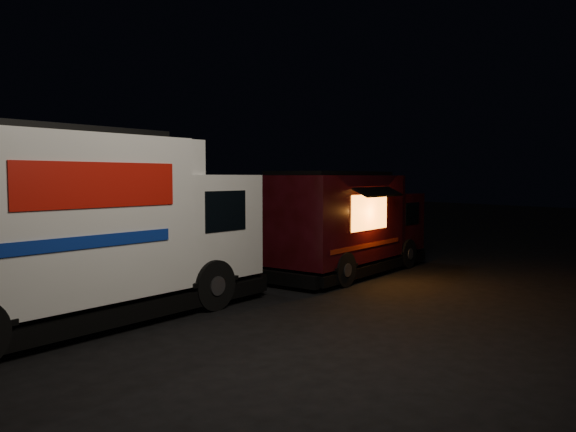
# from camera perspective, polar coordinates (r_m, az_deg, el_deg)

# --- Properties ---
(ground) EXTENTS (80.00, 80.00, 0.00)m
(ground) POSITION_cam_1_polar(r_m,az_deg,el_deg) (11.48, -2.81, -8.90)
(ground) COLOR black
(ground) RESTS_ON ground
(white_truck) EXTENTS (7.83, 4.26, 3.37)m
(white_truck) POSITION_cam_1_polar(r_m,az_deg,el_deg) (10.42, -20.63, -1.08)
(white_truck) COLOR white
(white_truck) RESTS_ON ground
(red_truck) EXTENTS (6.16, 3.63, 2.70)m
(red_truck) POSITION_cam_1_polar(r_m,az_deg,el_deg) (15.01, 5.98, -0.65)
(red_truck) COLOR #380A12
(red_truck) RESTS_ON ground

